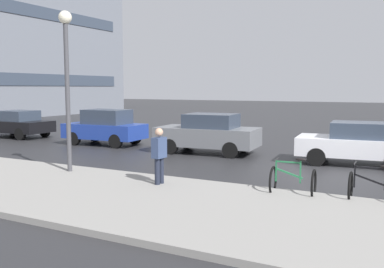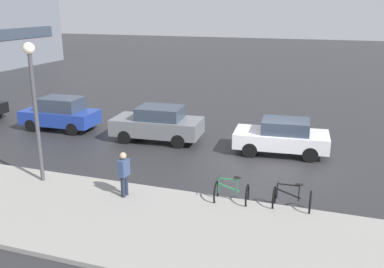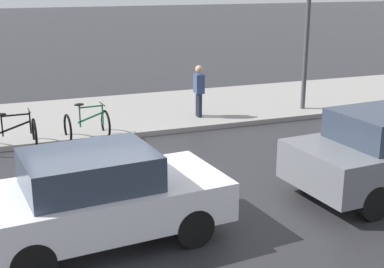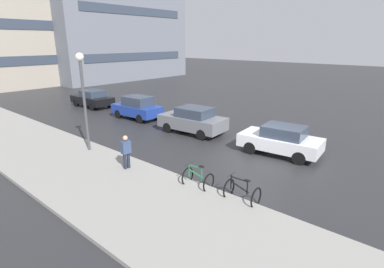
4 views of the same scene
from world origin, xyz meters
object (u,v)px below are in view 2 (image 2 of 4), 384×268
(car_white, at_px, (282,136))
(bicycle_nearest, at_px, (292,199))
(pedestrian, at_px, (124,173))
(car_grey, at_px, (158,124))
(car_blue, at_px, (60,114))
(bicycle_second, at_px, (232,193))
(streetlamp, at_px, (34,93))

(car_white, bearing_deg, bicycle_nearest, -168.97)
(bicycle_nearest, distance_m, pedestrian, 5.43)
(car_grey, xyz_separation_m, car_blue, (0.10, 5.51, 0.01))
(car_grey, height_order, pedestrian, pedestrian)
(car_blue, distance_m, pedestrian, 9.59)
(bicycle_nearest, relative_size, car_grey, 0.27)
(bicycle_second, xyz_separation_m, car_white, (5.63, -0.82, 0.36))
(car_white, relative_size, car_blue, 1.06)
(bicycle_nearest, xyz_separation_m, car_blue, (5.51, 12.40, 0.43))
(car_grey, distance_m, streetlamp, 6.90)
(car_blue, xyz_separation_m, pedestrian, (-6.47, -7.08, 0.09))
(car_blue, bearing_deg, car_grey, -91.08)
(car_grey, relative_size, streetlamp, 0.86)
(bicycle_nearest, xyz_separation_m, car_white, (5.45, 1.06, 0.36))
(bicycle_nearest, height_order, pedestrian, pedestrian)
(bicycle_second, height_order, car_grey, car_grey)
(bicycle_second, relative_size, pedestrian, 0.68)
(bicycle_nearest, distance_m, car_blue, 13.57)
(bicycle_second, relative_size, car_blue, 0.29)
(car_white, height_order, streetlamp, streetlamp)
(car_grey, bearing_deg, pedestrian, -166.21)
(car_white, bearing_deg, pedestrian, 146.38)
(car_grey, xyz_separation_m, streetlamp, (-6.14, 1.86, 2.52))
(car_grey, relative_size, car_blue, 1.10)
(car_blue, height_order, pedestrian, car_blue)
(car_white, relative_size, streetlamp, 0.82)
(car_grey, bearing_deg, car_blue, 88.92)
(bicycle_second, xyz_separation_m, pedestrian, (-0.77, 3.43, 0.52))
(car_blue, relative_size, pedestrian, 2.36)
(bicycle_second, xyz_separation_m, car_blue, (5.69, 10.51, 0.43))
(bicycle_nearest, height_order, streetlamp, streetlamp)
(bicycle_nearest, bearing_deg, car_grey, 51.84)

